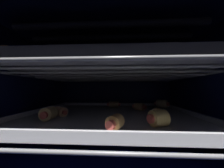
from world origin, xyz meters
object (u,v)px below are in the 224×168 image
baking_tray_lower (110,114)px  pig_in_blanket_upper_2 (108,73)px  pig_in_blanket_upper_3 (163,61)px  oven_rack_lower (110,117)px  pig_in_blanket_lower_2 (158,114)px  baking_tray_upper (110,73)px  pig_in_blanket_upper_7 (29,56)px  pig_in_blanket_lower_4 (158,118)px  pig_in_blanket_upper_4 (129,65)px  oven_rack_upper (110,76)px  pig_in_blanket_upper_6 (4,55)px  pig_in_blanket_upper_0 (98,74)px  heating_element (111,42)px  pig_in_blanket_lower_6 (115,122)px  pig_in_blanket_upper_1 (86,73)px  pig_in_blanket_lower_0 (162,104)px  pig_in_blanket_lower_3 (49,114)px  pig_in_blanket_upper_5 (88,69)px  pig_in_blanket_lower_1 (61,112)px  pig_in_blanket_lower_5 (114,104)px  pig_in_blanket_lower_7 (139,107)px

baking_tray_lower → pig_in_blanket_upper_2: 17.39cm
pig_in_blanket_upper_3 → oven_rack_lower: bearing=144.8°
pig_in_blanket_lower_2 → baking_tray_upper: 18.35cm
oven_rack_lower → pig_in_blanket_upper_7: size_ratio=9.30×
pig_in_blanket_lower_4 → pig_in_blanket_upper_4: (-5.38, 6.30, 12.41)cm
oven_rack_upper → pig_in_blanket_upper_6: bearing=-141.6°
pig_in_blanket_upper_0 → pig_in_blanket_upper_7: (-8.70, -29.63, -0.08)cm
baking_tray_upper → pig_in_blanket_upper_4: pig_in_blanket_upper_4 is taller
pig_in_blanket_upper_6 → baking_tray_upper: bearing=38.4°
heating_element → pig_in_blanket_lower_6: (1.92, -15.71, -21.55)cm
baking_tray_lower → pig_in_blanket_upper_0: pig_in_blanket_upper_0 is taller
pig_in_blanket_upper_1 → pig_in_blanket_upper_2: size_ratio=1.25×
pig_in_blanket_lower_0 → pig_in_blanket_lower_2: 21.91cm
heating_element → oven_rack_lower: heating_element is taller
pig_in_blanket_lower_6 → oven_rack_upper: size_ratio=0.10×
pig_in_blanket_lower_3 → pig_in_blanket_upper_5: pig_in_blanket_upper_5 is taller
pig_in_blanket_upper_4 → pig_in_blanket_upper_5: 15.04cm
heating_element → pig_in_blanket_lower_4: heating_element is taller
heating_element → pig_in_blanket_lower_1: bearing=-161.9°
oven_rack_lower → pig_in_blanket_lower_5: size_ratio=9.64×
pig_in_blanket_lower_3 → pig_in_blanket_upper_2: pig_in_blanket_upper_2 is taller
pig_in_blanket_lower_7 → pig_in_blanket_upper_6: (-30.29, -22.38, 13.14)cm
heating_element → baking_tray_upper: heating_element is taller
baking_tray_lower → pig_in_blanket_upper_0: 20.94cm
pig_in_blanket_lower_5 → pig_in_blanket_upper_4: pig_in_blanket_upper_4 is taller
oven_rack_lower → pig_in_blanket_upper_6: 30.12cm
pig_in_blanket_upper_5 → pig_in_blanket_upper_3: bearing=-26.4°
heating_element → pig_in_blanket_lower_0: bearing=33.2°
pig_in_blanket_lower_4 → pig_in_blanket_lower_5: bearing=111.3°
oven_rack_upper → pig_in_blanket_upper_3: bearing=-35.2°
pig_in_blanket_lower_1 → pig_in_blanket_upper_5: 15.64cm
pig_in_blanket_lower_1 → oven_rack_upper: (13.92, 4.55, 10.56)cm
pig_in_blanket_lower_2 → oven_rack_upper: oven_rack_upper is taller
oven_rack_upper → pig_in_blanket_upper_0: bearing=114.7°
pig_in_blanket_upper_1 → pig_in_blanket_upper_4: 22.68cm
pig_in_blanket_upper_5 → pig_in_blanket_lower_0: bearing=23.9°
oven_rack_upper → pig_in_blanket_upper_7: (-15.03, -15.90, 2.28)cm
pig_in_blanket_upper_0 → pig_in_blanket_upper_1: size_ratio=0.74×
pig_in_blanket_upper_3 → pig_in_blanket_lower_2: bearing=102.2°
oven_rack_upper → pig_in_blanket_upper_0: 15.30cm
pig_in_blanket_lower_4 → pig_in_blanket_upper_6: size_ratio=0.97×
heating_element → oven_rack_upper: 11.13cm
heating_element → pig_in_blanket_upper_4: size_ratio=9.61×
baking_tray_upper → heating_element: bearing=-90.0°
oven_rack_upper → pig_in_blanket_upper_2: (-1.74, 9.48, 2.35)cm
pig_in_blanket_upper_7 → pig_in_blanket_upper_0: bearing=73.6°
oven_rack_lower → pig_in_blanket_upper_6: pig_in_blanket_upper_6 is taller
pig_in_blanket_upper_0 → pig_in_blanket_upper_7: bearing=-106.4°
pig_in_blanket_upper_6 → pig_in_blanket_upper_5: bearing=53.4°
oven_rack_lower → pig_in_blanket_lower_2: 14.64cm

